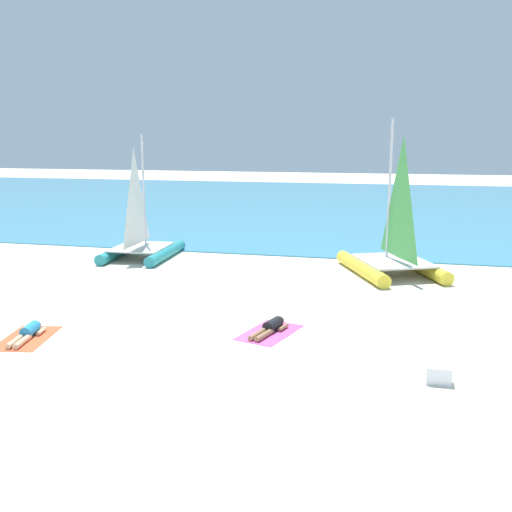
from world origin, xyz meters
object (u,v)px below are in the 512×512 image
at_px(sailboat_yellow, 393,252).
at_px(towel_left, 27,338).
at_px(towel_right, 269,332).
at_px(sunbather_right, 271,327).
at_px(sunbather_left, 28,332).
at_px(cooler_box, 439,374).
at_px(sailboat_teal, 141,240).

relative_size(sailboat_yellow, towel_left, 2.95).
height_order(towel_right, sunbather_right, sunbather_right).
height_order(sailboat_yellow, sunbather_left, sailboat_yellow).
relative_size(towel_right, cooler_box, 3.80).
distance_m(sailboat_yellow, sunbather_left, 12.75).
bearing_deg(sunbather_left, sunbather_right, 7.02).
xyz_separation_m(sailboat_yellow, sunbather_left, (-8.78, -9.22, -0.71)).
bearing_deg(sunbather_left, sailboat_yellow, 35.83).
xyz_separation_m(sunbather_left, sunbather_right, (5.83, 1.85, 0.00)).
bearing_deg(towel_right, sailboat_teal, 131.88).
bearing_deg(sailboat_yellow, sailboat_teal, 152.72).
bearing_deg(cooler_box, sunbather_left, 177.35).
height_order(sailboat_yellow, towel_right, sailboat_yellow).
distance_m(sailboat_yellow, towel_right, 8.05).
distance_m(sailboat_teal, cooler_box, 15.21).
distance_m(sunbather_right, cooler_box, 4.62).
bearing_deg(towel_left, cooler_box, -2.27).
relative_size(sailboat_yellow, towel_right, 2.95).
xyz_separation_m(sunbather_left, towel_right, (5.81, 1.78, -0.13)).
bearing_deg(sunbather_left, cooler_box, -13.21).
xyz_separation_m(sailboat_teal, sunbather_left, (1.38, -9.80, -0.63)).
distance_m(towel_right, cooler_box, 4.61).
xyz_separation_m(sunbather_left, cooler_box, (9.84, -0.46, 0.05)).
bearing_deg(sailboat_teal, towel_left, -84.84).
bearing_deg(towel_left, sunbather_right, 18.20).
xyz_separation_m(sailboat_yellow, towel_left, (-8.77, -9.29, -0.83)).
relative_size(sunbather_right, cooler_box, 3.10).
relative_size(sailboat_teal, towel_right, 2.68).
distance_m(towel_left, towel_right, 6.09).
xyz_separation_m(towel_left, sunbather_left, (-0.01, 0.07, 0.13)).
height_order(sunbather_right, cooler_box, cooler_box).
bearing_deg(sunbather_right, towel_right, -90.00).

